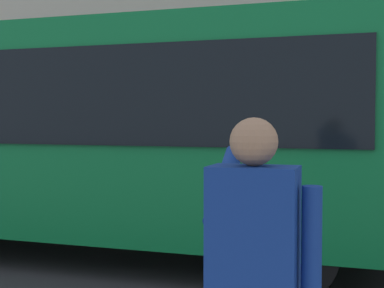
# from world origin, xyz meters

# --- Properties ---
(ground_plane) EXTENTS (60.00, 60.00, 0.00)m
(ground_plane) POSITION_xyz_m (0.00, 0.00, 0.00)
(ground_plane) COLOR #2B2B2D
(red_bus) EXTENTS (9.05, 2.54, 3.08)m
(red_bus) POSITION_xyz_m (3.31, 0.12, 1.68)
(red_bus) COLOR #0F7238
(red_bus) RESTS_ON ground_plane
(pedestrian_photographer) EXTENTS (0.53, 0.52, 1.70)m
(pedestrian_photographer) POSITION_xyz_m (0.03, 4.38, 1.14)
(pedestrian_photographer) COLOR #2D2D33
(pedestrian_photographer) RESTS_ON sidewalk_curb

